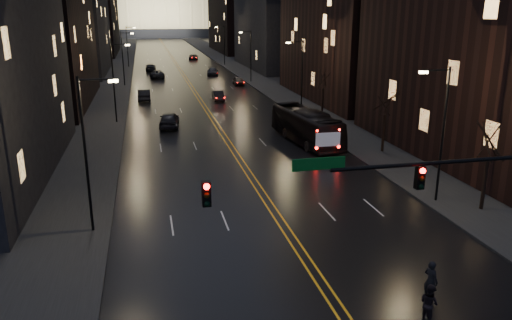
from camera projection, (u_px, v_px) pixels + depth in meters
ground at (335, 304)px, 21.81m from camera, size 900.00×900.00×0.00m
road at (171, 55)px, 143.39m from camera, size 20.00×320.00×0.02m
sidewalk_left at (120, 56)px, 140.47m from camera, size 8.00×320.00×0.16m
sidewalk_right at (219, 54)px, 146.27m from camera, size 8.00×320.00×0.16m
center_line at (171, 55)px, 143.39m from camera, size 0.62×320.00×0.01m
building_left_far at (73, 23)px, 100.64m from camera, size 12.00×34.00×20.00m
building_left_dist at (94, 12)px, 144.96m from camera, size 12.00×40.00×24.00m
building_right_near at (492, 15)px, 41.41m from camera, size 12.00×26.00×24.00m
building_right_mid at (275, 7)px, 108.47m from camera, size 12.00×34.00×26.00m
building_right_dist at (236, 15)px, 153.93m from camera, size 12.00×40.00×22.00m
capitol at (156, 1)px, 250.70m from camera, size 90.00×50.00×58.50m
traffic_signal at (469, 185)px, 21.56m from camera, size 17.29×0.45×7.00m
streetlamp_right_near at (441, 128)px, 31.94m from camera, size 2.13×0.25×9.00m
streetlamp_left_near at (88, 148)px, 27.46m from camera, size 2.13×0.25×9.00m
streetlamp_right_mid at (301, 73)px, 60.00m from camera, size 2.13×0.25×9.00m
streetlamp_left_mid at (115, 78)px, 55.52m from camera, size 2.13×0.25×9.00m
streetlamp_right_far at (250, 53)px, 88.06m from camera, size 2.13×0.25×9.00m
streetlamp_left_far at (124, 56)px, 83.58m from camera, size 2.13×0.25×9.00m
streetlamp_right_dist at (224, 43)px, 116.11m from camera, size 2.13×0.25×9.00m
streetlamp_left_dist at (128, 44)px, 111.64m from camera, size 2.13×0.25×9.00m
tree_right_near at (490, 143)px, 30.68m from camera, size 2.40×2.40×6.65m
tree_right_mid at (386, 103)px, 43.77m from camera, size 2.40×2.40×6.65m
tree_right_far at (323, 80)px, 58.74m from camera, size 2.40×2.40×6.65m
bus at (306, 126)px, 48.11m from camera, size 3.99×11.88×3.25m
oncoming_car_a at (169, 120)px, 54.73m from camera, size 2.57×5.24×1.72m
oncoming_car_b at (144, 95)px, 71.16m from camera, size 1.73×4.92×1.62m
oncoming_car_c at (157, 74)px, 94.98m from camera, size 2.76×5.58×1.52m
oncoming_car_d at (151, 68)px, 106.00m from camera, size 2.25×5.19×1.49m
receding_car_a at (218, 96)px, 71.06m from camera, size 1.55×4.20×1.37m
receding_car_b at (238, 81)px, 85.71m from camera, size 1.79×4.23×1.43m
receding_car_c at (213, 72)px, 98.27m from camera, size 2.87×5.58×1.55m
receding_car_d at (193, 57)px, 130.74m from camera, size 2.84×5.15×1.37m
pedestrian_a at (431, 281)px, 21.88m from camera, size 0.67×0.81×1.90m
pedestrian_b at (429, 303)px, 20.37m from camera, size 0.66×0.92×1.71m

